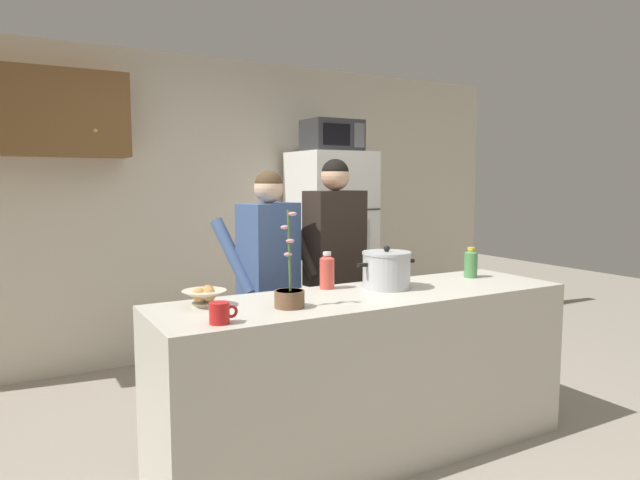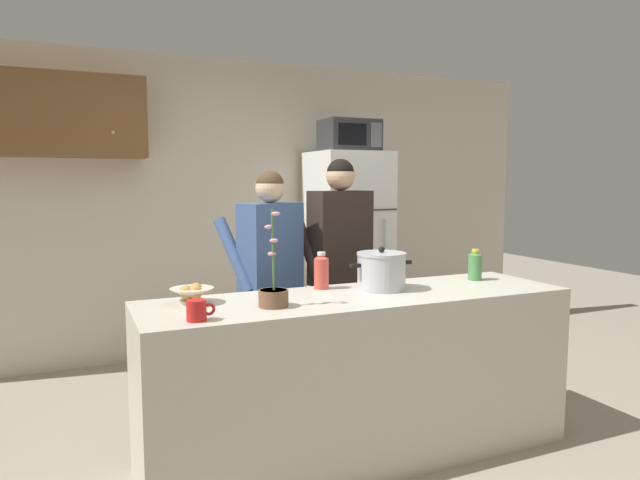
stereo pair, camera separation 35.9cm
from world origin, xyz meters
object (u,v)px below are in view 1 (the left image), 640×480
bottle_near_edge (327,271)px  person_near_pot (268,265)px  cooking_pot (386,270)px  bottle_mid_counter (471,263)px  potted_orchid (289,294)px  person_by_sink (334,250)px  coffee_mug (220,313)px  bread_bowl (204,296)px  microwave (332,136)px  refrigerator (331,252)px

bottle_near_edge → person_near_pot: bearing=105.4°
cooking_pot → bottle_mid_counter: 0.70m
potted_orchid → person_near_pot: bearing=72.4°
person_near_pot → bottle_near_edge: size_ratio=7.48×
person_by_sink → coffee_mug: bearing=-139.3°
bread_bowl → bottle_mid_counter: (1.77, -0.03, 0.05)m
bottle_mid_counter → potted_orchid: potted_orchid is taller
microwave → person_by_sink: microwave is taller
person_near_pot → bottle_near_edge: person_near_pot is taller
person_by_sink → bottle_mid_counter: (0.61, -0.70, -0.05)m
refrigerator → cooking_pot: size_ratio=4.54×
person_near_pot → bottle_near_edge: (0.14, -0.51, 0.03)m
cooking_pot → potted_orchid: 0.74m
person_by_sink → cooking_pot: person_by_sink is taller
person_by_sink → cooking_pot: bearing=-96.6°
coffee_mug → bottle_near_edge: (0.81, 0.47, 0.06)m
coffee_mug → bread_bowl: (0.05, 0.37, 0.00)m
person_near_pot → microwave: bearing=43.9°
person_near_pot → coffee_mug: 1.19m
microwave → bottle_near_edge: bearing=-121.6°
coffee_mug → person_by_sink: bearing=40.7°
person_by_sink → bread_bowl: person_by_sink is taller
person_by_sink → cooking_pot: (-0.08, -0.73, -0.03)m
person_by_sink → bread_bowl: 1.34m
cooking_pot → bread_bowl: cooking_pot is taller
coffee_mug → potted_orchid: size_ratio=0.27×
refrigerator → bottle_mid_counter: refrigerator is taller
person_by_sink → bread_bowl: bearing=-150.0°
refrigerator → bottle_mid_counter: bearing=-89.0°
person_by_sink → bottle_near_edge: size_ratio=7.87×
person_by_sink → coffee_mug: 1.59m
refrigerator → person_by_sink: size_ratio=1.06×
cooking_pot → potted_orchid: size_ratio=0.82×
person_near_pot → cooking_pot: 0.81m
bottle_near_edge → potted_orchid: size_ratio=0.44×
person_by_sink → bread_bowl: size_ratio=7.58×
coffee_mug → bottle_mid_counter: 1.85m
microwave → bread_bowl: 2.60m
refrigerator → potted_orchid: (-1.38, -1.94, 0.09)m
person_near_pot → bread_bowl: person_near_pot is taller
person_near_pot → bottle_mid_counter: 1.31m
microwave → bottle_near_edge: (-0.97, -1.58, -0.91)m
coffee_mug → bottle_mid_counter: (1.82, 0.34, 0.05)m
bottle_mid_counter → potted_orchid: 1.43m
microwave → bottle_mid_counter: (0.03, -1.71, -0.92)m
cooking_pot → coffee_mug: (-1.12, -0.30, -0.06)m
coffee_mug → bottle_mid_counter: bottle_mid_counter is taller
refrigerator → cooking_pot: refrigerator is taller
refrigerator → coffee_mug: 2.73m
cooking_pot → coffee_mug: cooking_pot is taller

